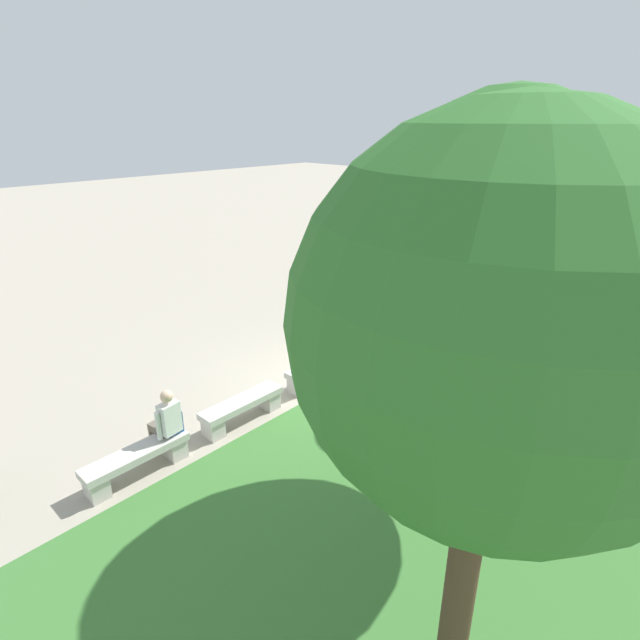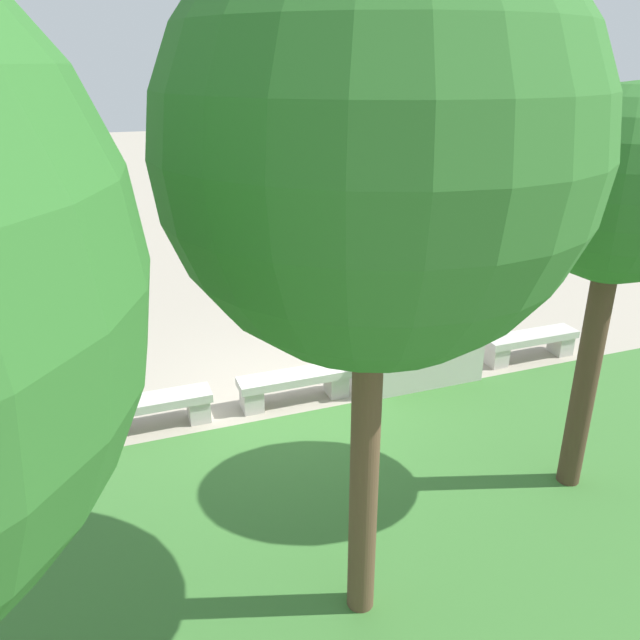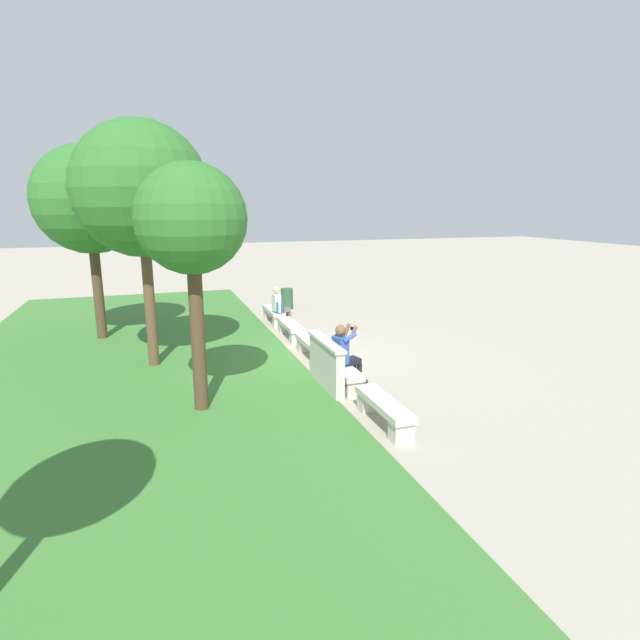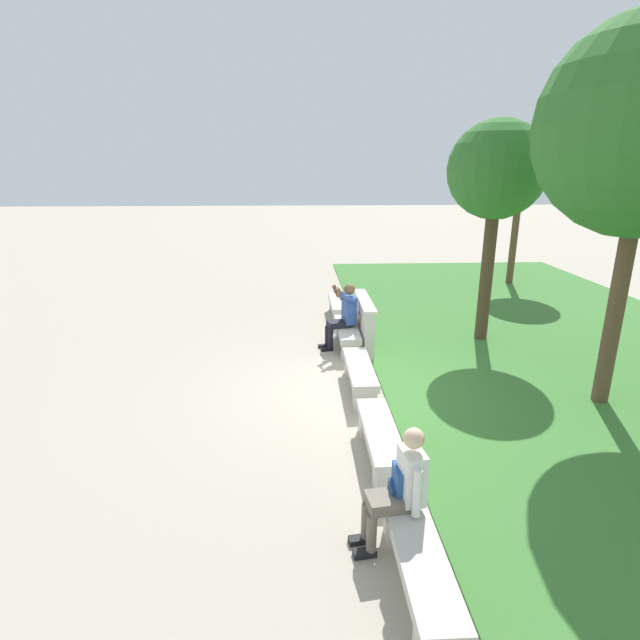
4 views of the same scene
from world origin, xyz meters
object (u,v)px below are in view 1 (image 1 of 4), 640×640
Objects in this scene: bench_mid at (320,369)px; bench_end at (137,459)px; bench_main at (426,316)px; bench_far at (242,407)px; tree_left_background at (528,220)px; person_distant at (166,421)px; bench_near at (379,339)px; person_photographer at (377,321)px; tree_far_back at (504,213)px; backpack at (172,423)px; tree_behind_wall at (498,326)px.

bench_mid is 4.09m from bench_end.
bench_main is 1.00× the size of bench_mid.
bench_far is at bearing 0.00° from bench_mid.
bench_far is 0.37× the size of tree_left_background.
bench_main is 8.17m from bench_end.
bench_mid is at bearing 178.93° from person_distant.
tree_left_background is (-0.38, 2.91, 3.13)m from bench_near.
person_photographer is 1.05× the size of person_distant.
person_distant is 0.23× the size of tree_far_back.
bench_near is 1.31× the size of person_distant.
bench_end is at bearing 1.56° from backpack.
bench_near is 5.56m from person_distant.
bench_end is at bearing 0.00° from bench_near.
tree_far_back is at bearing 133.21° from bench_end.
person_distant reaches higher than bench_near.
bench_main is 1.00× the size of bench_far.
bench_end is (6.13, 0.00, 0.00)m from bench_near.
bench_near is 1.00× the size of bench_mid.
tree_behind_wall reaches higher than person_distant.
bench_main and bench_mid have the same top height.
bench_far is 1.25× the size of person_photographer.
tree_behind_wall is (3.66, 5.09, 3.54)m from bench_mid.
tree_far_back is at bearing 38.44° from bench_main.
backpack reaches higher than bench_main.
bench_far is 3.85× the size of backpack.
person_photographer is 5.67m from tree_far_back.
person_photographer is 0.24× the size of tree_far_back.
tree_far_back reaches higher than bench_mid.
bench_near is 8.42m from tree_behind_wall.
tree_far_back is (-1.45, 3.72, 3.74)m from bench_far.
tree_far_back is (4.68, 3.72, 3.74)m from bench_main.
bench_end is (8.17, 0.00, 0.00)m from bench_main.
tree_behind_wall is (1.62, 5.09, 3.54)m from bench_far.
bench_far is (2.04, 0.00, 0.00)m from bench_mid.
person_distant is at bearing -1.07° from bench_mid.
tree_far_back is at bearing 127.16° from backpack.
bench_main is 9.92m from tree_behind_wall.
tree_behind_wall reaches higher than tree_left_background.
person_distant reaches higher than bench_end.
bench_near is 5.89m from tree_far_back.
bench_near is 0.45m from person_photographer.
bench_end is 0.70m from person_distant.
bench_mid is 0.31× the size of tree_behind_wall.
person_distant reaches higher than bench_mid.
tree_behind_wall reaches higher than bench_main.
tree_far_back is (0.60, 3.72, 3.74)m from bench_mid.
bench_far is at bearing 177.42° from person_distant.
tree_far_back reaches higher than tree_left_background.
bench_end is 1.31× the size of person_distant.
tree_far_back reaches higher than bench_near.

